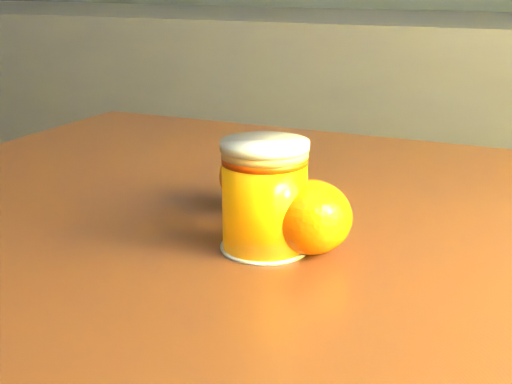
% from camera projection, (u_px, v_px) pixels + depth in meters
% --- Properties ---
extents(kitchen_counter, '(3.15, 0.60, 0.90)m').
position_uv_depth(kitchen_counter, '(185.00, 171.00, 2.06)').
color(kitchen_counter, '#515056').
rests_on(kitchen_counter, ground).
extents(table, '(1.06, 0.75, 0.79)m').
position_uv_depth(table, '(346.00, 326.00, 0.68)').
color(table, '#5F3017').
rests_on(table, ground).
extents(juice_glass, '(0.07, 0.07, 0.09)m').
position_uv_depth(juice_glass, '(265.00, 197.00, 0.58)').
color(juice_glass, '#FF8F05').
rests_on(juice_glass, table).
extents(orange_front, '(0.10, 0.10, 0.07)m').
position_uv_depth(orange_front, '(259.00, 176.00, 0.68)').
color(orange_front, '#FF6D05').
rests_on(orange_front, table).
extents(orange_back, '(0.08, 0.08, 0.06)m').
position_uv_depth(orange_back, '(310.00, 217.00, 0.58)').
color(orange_back, '#FF6D05').
rests_on(orange_back, table).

